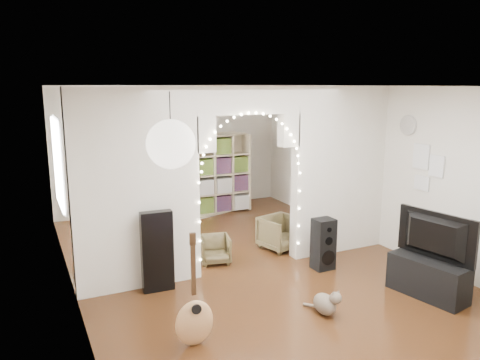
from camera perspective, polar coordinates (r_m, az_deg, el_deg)
name	(u,v)px	position (r m, az deg, el deg)	size (l,w,h in m)	color
floor	(248,266)	(7.27, 0.96, -10.41)	(7.50, 7.50, 0.00)	black
ceiling	(248,86)	(6.74, 1.04, 11.39)	(5.00, 7.50, 0.02)	white
wall_back	(171,148)	(10.32, -8.37, 3.84)	(5.00, 0.02, 2.70)	silver
wall_front	(468,268)	(4.02, 26.00, -9.62)	(5.00, 0.02, 2.70)	silver
wall_left	(69,197)	(6.20, -20.15, -1.92)	(0.02, 7.50, 2.70)	silver
wall_right	(380,167)	(8.29, 16.66, 1.57)	(0.02, 7.50, 2.70)	silver
divider_wall	(248,174)	(6.86, 1.00, 0.69)	(5.00, 0.20, 2.70)	silver
fairy_lights	(252,167)	(6.73, 1.50, 1.55)	(1.64, 0.04, 1.60)	#FFEABF
window	(58,163)	(7.94, -21.32, 1.94)	(0.04, 1.20, 1.40)	white
wall_clock	(408,125)	(7.75, 19.85, 6.30)	(0.31, 0.31, 0.03)	white
picture_frames	(426,167)	(7.55, 21.68, 1.44)	(0.02, 0.50, 0.70)	white
paper_lantern	(171,144)	(3.82, -8.41, 4.34)	(0.40, 0.40, 0.40)	white
ceiling_fan	(199,102)	(8.58, -5.04, 9.40)	(1.10, 1.10, 0.30)	gold
guitar_case	(157,251)	(6.36, -10.06, -8.57)	(0.42, 0.14, 1.10)	black
acoustic_guitar	(194,305)	(5.08, -5.62, -14.90)	(0.44, 0.21, 1.06)	tan
tabby_cat	(326,303)	(5.90, 10.44, -14.56)	(0.34, 0.53, 0.35)	brown
floor_speaker	(323,244)	(7.14, 10.13, -7.70)	(0.30, 0.28, 0.77)	black
media_console	(428,278)	(6.68, 21.93, -11.01)	(0.40, 1.00, 0.50)	black
tv	(431,237)	(6.50, 22.30, -6.44)	(1.07, 0.14, 0.62)	black
bookcase	(212,174)	(9.95, -3.40, 0.70)	(1.65, 0.42, 1.69)	#C8BA91
dining_table	(151,196)	(8.83, -10.81, -1.97)	(1.33, 1.01, 0.76)	brown
flower_vase	(151,187)	(8.80, -10.85, -0.90)	(0.18, 0.18, 0.19)	white
dining_chair_left	(215,249)	(7.34, -3.07, -8.44)	(0.45, 0.46, 0.42)	brown
dining_chair_right	(281,233)	(7.92, 4.98, -6.43)	(0.60, 0.61, 0.56)	brown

